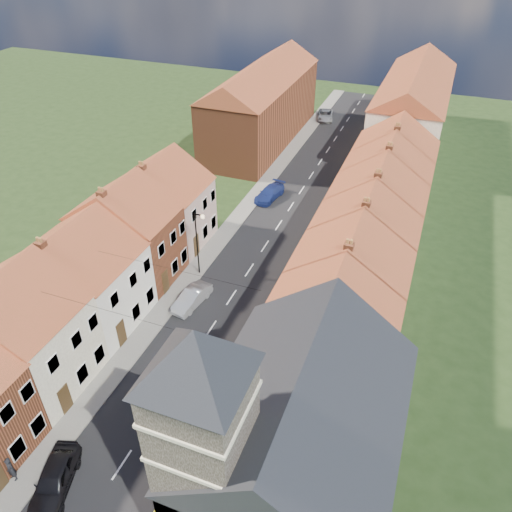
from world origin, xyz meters
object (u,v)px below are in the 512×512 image
at_px(lamppost, 198,240).
at_px(pedestrian_right, 248,367).
at_px(church, 287,435).
at_px(car_mid, 192,298).
at_px(car_near, 55,479).
at_px(car_far, 270,193).
at_px(car_distant, 325,115).
at_px(pedestrian_left, 10,469).

distance_m(lamppost, pedestrian_right, 12.71).
bearing_deg(church, car_mid, 133.15).
distance_m(lamppost, car_near, 20.61).
xyz_separation_m(church, lamppost, (-13.17, 16.68, -2.34)).
distance_m(church, car_far, 34.22).
distance_m(church, car_near, 13.54).
xyz_separation_m(car_mid, pedestrian_right, (7.05, -5.46, 0.40)).
distance_m(church, car_distant, 59.00).
height_order(car_near, car_mid, car_near).
distance_m(car_distant, pedestrian_right, 50.67).
relative_size(lamppost, car_mid, 1.48).
distance_m(car_far, pedestrian_right, 25.29).
bearing_deg(car_near, car_far, 72.13).
bearing_deg(car_distant, car_near, -101.67).
height_order(car_far, pedestrian_right, pedestrian_right).
xyz_separation_m(car_near, car_far, (-0.13, 35.29, -0.09)).
xyz_separation_m(car_near, car_mid, (-0.01, 16.49, -0.08)).
bearing_deg(lamppost, church, -51.70).
bearing_deg(car_distant, car_far, -101.21).
xyz_separation_m(church, car_far, (-12.10, 31.58, -5.22)).
height_order(lamppost, car_distant, lamppost).
height_order(car_far, car_distant, car_far).
relative_size(car_mid, car_distant, 0.86).
height_order(car_mid, car_far, car_mid).
relative_size(car_near, car_mid, 1.09).
distance_m(car_mid, pedestrian_left, 17.19).
bearing_deg(church, lamppost, 128.30).
height_order(church, car_distant, church).
distance_m(lamppost, pedestrian_left, 21.10).
relative_size(car_distant, pedestrian_right, 2.48).
relative_size(lamppost, car_distant, 1.28).
distance_m(lamppost, car_far, 15.22).
xyz_separation_m(pedestrian_left, pedestrian_right, (9.53, 11.55, 0.07)).
bearing_deg(pedestrian_left, car_mid, 89.90).
height_order(car_near, car_distant, car_near).
relative_size(lamppost, pedestrian_left, 3.44).
xyz_separation_m(lamppost, car_near, (1.20, -20.38, -2.79)).
relative_size(church, lamppost, 2.53).
bearing_deg(car_distant, pedestrian_right, -93.57).
bearing_deg(car_far, pedestrian_right, -64.06).
distance_m(pedestrian_left, pedestrian_right, 14.98).
bearing_deg(car_far, church, -59.55).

